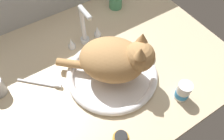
{
  "coord_description": "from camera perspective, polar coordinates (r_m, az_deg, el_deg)",
  "views": [
    {
      "loc": [
        -22.34,
        -49.95,
        78.35
      ],
      "look_at": [
        5.54,
        -6.81,
        7.0
      ],
      "focal_mm": 36.03,
      "sensor_mm": 36.0,
      "label": 1
    }
  ],
  "objects": [
    {
      "name": "sink_basin",
      "position": [
        0.9,
        -0.0,
        -1.01
      ],
      "size": [
        36.55,
        36.55,
        2.86
      ],
      "color": "white",
      "rests_on": "countertop"
    },
    {
      "name": "countertop",
      "position": [
        0.94,
        -5.08,
        -0.61
      ],
      "size": [
        117.02,
        80.64,
        3.0
      ],
      "primitive_type": "cube",
      "color": "#CCB793",
      "rests_on": "ground"
    },
    {
      "name": "toothbrush",
      "position": [
        0.93,
        -17.65,
        -3.29
      ],
      "size": [
        14.01,
        13.75,
        1.7
      ],
      "color": "silver",
      "rests_on": "countertop"
    },
    {
      "name": "faucet",
      "position": [
        0.98,
        -7.04,
        10.05
      ],
      "size": [
        16.43,
        10.11,
        20.38
      ],
      "color": "silver",
      "rests_on": "countertop"
    },
    {
      "name": "pill_bottle",
      "position": [
        0.87,
        17.53,
        -5.29
      ],
      "size": [
        5.24,
        5.24,
        8.41
      ],
      "color": "white",
      "rests_on": "countertop"
    },
    {
      "name": "cat",
      "position": [
        0.82,
        1.37,
        2.71
      ],
      "size": [
        32.75,
        31.37,
        19.54
      ],
      "color": "tan",
      "rests_on": "sink_basin"
    }
  ]
}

